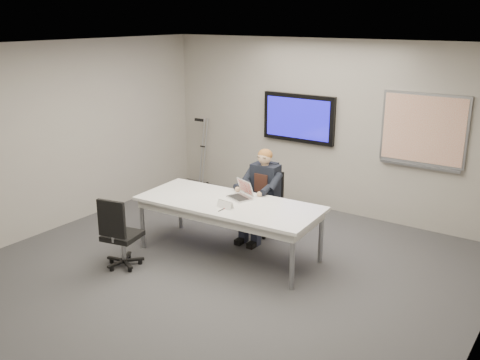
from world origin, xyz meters
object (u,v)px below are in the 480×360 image
Objects in this scene: office_chair_near at (121,246)px; seated_person at (259,204)px; office_chair_far at (267,215)px; laptop at (242,193)px; conference_table at (229,208)px.

office_chair_near is 2.05m from seated_person.
office_chair_far is 0.87m from laptop.
seated_person is 0.54m from laptop.
laptop reaches higher than office_chair_far.
office_chair_far is 0.97× the size of office_chair_near.
laptop is (0.96, 1.35, 0.52)m from office_chair_near.
office_chair_near is 2.31× the size of laptop.
office_chair_far is 2.25m from office_chair_near.
laptop reaches higher than conference_table.
laptop is at bearing -90.63° from seated_person.
office_chair_far is at bearing 85.27° from conference_table.
seated_person reaches higher than laptop.
conference_table is 1.02m from office_chair_far.
seated_person is 3.15× the size of laptop.
office_chair_far is 2.24× the size of laptop.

